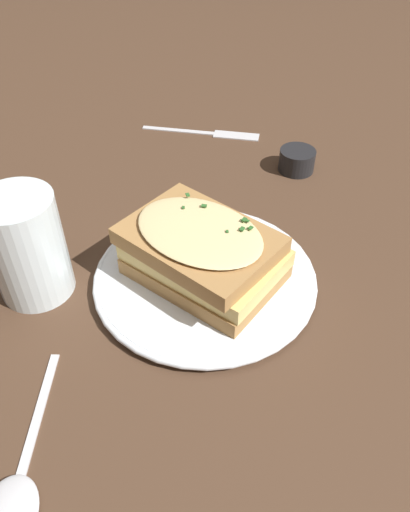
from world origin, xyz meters
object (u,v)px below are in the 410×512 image
object	(u,v)px
dinner_plate	(205,278)
water_glass	(27,247)
condiment_pot	(297,160)
fork	(214,133)
spoon	(11,503)
sandwich	(203,252)

from	to	relation	value
dinner_plate	water_glass	bearing A→B (deg)	-99.61
dinner_plate	condiment_pot	size ratio (longest dim) A/B	4.80
fork	spoon	size ratio (longest dim) A/B	1.01
condiment_pot	sandwich	bearing A→B (deg)	-42.32
dinner_plate	sandwich	size ratio (longest dim) A/B	1.29
fork	condiment_pot	distance (m)	0.16
fork	spoon	bearing A→B (deg)	-5.43
sandwich	water_glass	bearing A→B (deg)	-99.45
condiment_pot	spoon	bearing A→B (deg)	-42.74
dinner_plate	water_glass	xyz separation A→B (m)	(-0.03, -0.18, 0.05)
dinner_plate	sandwich	distance (m)	0.04
water_glass	spoon	size ratio (longest dim) A/B	0.66
dinner_plate	fork	bearing A→B (deg)	165.44
water_glass	sandwich	bearing A→B (deg)	80.55
spoon	condiment_pot	bearing A→B (deg)	-119.99
sandwich	spoon	bearing A→B (deg)	-43.13
spoon	condiment_pot	xyz separation A→B (m)	(-0.40, 0.37, 0.01)
sandwich	fork	world-z (taller)	sandwich
dinner_plate	fork	distance (m)	0.33
fork	spoon	xyz separation A→B (m)	(0.52, -0.27, 0.00)
condiment_pot	dinner_plate	bearing A→B (deg)	-41.84
dinner_plate	sandwich	world-z (taller)	sandwich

